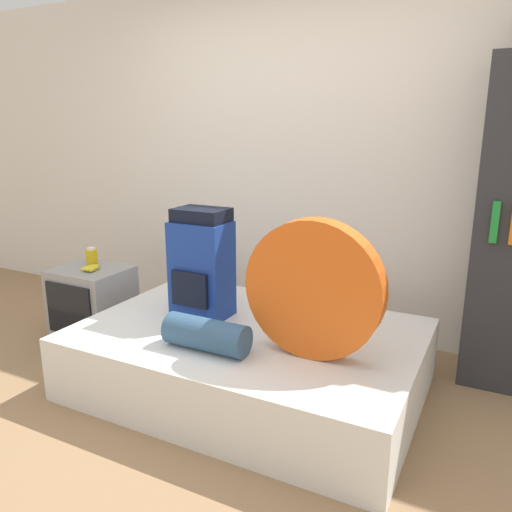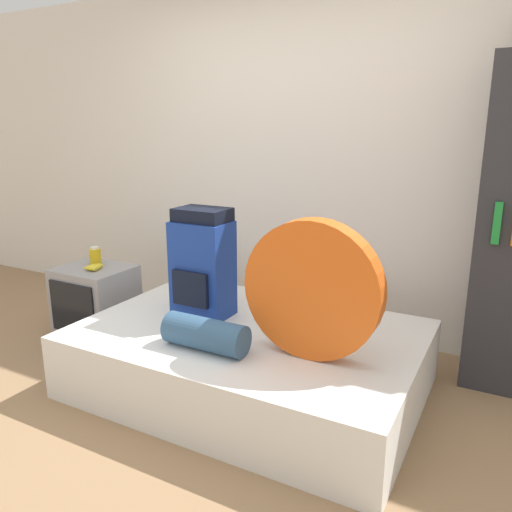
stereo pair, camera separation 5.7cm
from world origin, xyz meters
The scene contains 9 objects.
ground_plane centered at (0.00, 0.00, 0.00)m, with size 16.00×16.00×0.00m, color #997551.
wall_back centered at (0.00, 1.70, 1.30)m, with size 8.00×0.05×2.60m.
bed centered at (0.19, 0.61, 0.19)m, with size 1.97×1.35×0.38m.
backpack centered at (-0.18, 0.67, 0.72)m, with size 0.35×0.28×0.68m.
tent_bag centered at (0.64, 0.45, 0.75)m, with size 0.73×0.12×0.73m.
sleeping_roll centered at (0.12, 0.25, 0.47)m, with size 0.47×0.18×0.18m.
television centered at (-1.23, 0.77, 0.26)m, with size 0.52×0.46×0.53m.
canister centered at (-1.27, 0.84, 0.59)m, with size 0.08×0.08×0.14m.
banana_bunch centered at (-1.18, 0.74, 0.55)m, with size 0.12×0.15×0.04m.
Camera 1 is at (1.47, -1.82, 1.55)m, focal length 35.00 mm.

